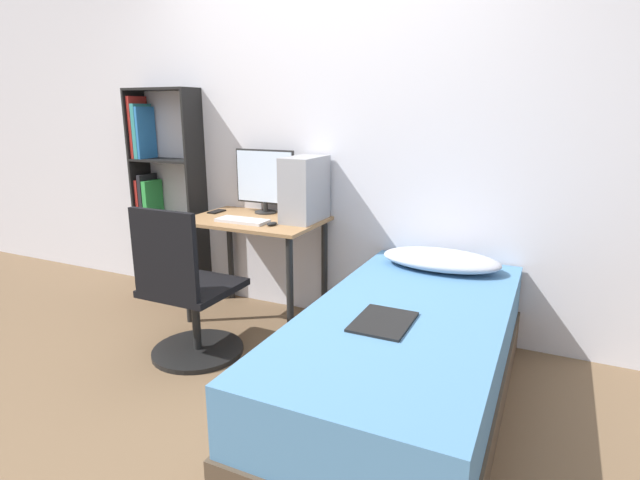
{
  "coord_description": "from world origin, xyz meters",
  "views": [
    {
      "loc": [
        1.47,
        -1.7,
        1.45
      ],
      "look_at": [
        0.32,
        0.72,
        0.75
      ],
      "focal_mm": 28.0,
      "sensor_mm": 36.0,
      "label": 1
    }
  ],
  "objects_px": {
    "bed": "(405,362)",
    "bookshelf": "(159,199)",
    "pc_tower": "(305,189)",
    "office_chair": "(188,303)",
    "monitor": "(265,179)",
    "keyboard": "(242,221)"
  },
  "relations": [
    {
      "from": "bed",
      "to": "bookshelf",
      "type": "bearing_deg",
      "value": 159.6
    },
    {
      "from": "pc_tower",
      "to": "office_chair",
      "type": "bearing_deg",
      "value": -116.43
    },
    {
      "from": "monitor",
      "to": "bed",
      "type": "bearing_deg",
      "value": -33.6
    },
    {
      "from": "monitor",
      "to": "pc_tower",
      "type": "relative_size",
      "value": 1.1
    },
    {
      "from": "monitor",
      "to": "pc_tower",
      "type": "distance_m",
      "value": 0.39
    },
    {
      "from": "office_chair",
      "to": "monitor",
      "type": "height_order",
      "value": "monitor"
    },
    {
      "from": "bookshelf",
      "to": "pc_tower",
      "type": "bearing_deg",
      "value": -3.85
    },
    {
      "from": "office_chair",
      "to": "keyboard",
      "type": "distance_m",
      "value": 0.67
    },
    {
      "from": "bed",
      "to": "monitor",
      "type": "bearing_deg",
      "value": 146.4
    },
    {
      "from": "pc_tower",
      "to": "bookshelf",
      "type": "bearing_deg",
      "value": 176.15
    },
    {
      "from": "office_chair",
      "to": "bed",
      "type": "bearing_deg",
      "value": 0.44
    },
    {
      "from": "bookshelf",
      "to": "pc_tower",
      "type": "xyz_separation_m",
      "value": [
        1.36,
        -0.09,
        0.18
      ]
    },
    {
      "from": "keyboard",
      "to": "pc_tower",
      "type": "distance_m",
      "value": 0.46
    },
    {
      "from": "monitor",
      "to": "pc_tower",
      "type": "height_order",
      "value": "monitor"
    },
    {
      "from": "keyboard",
      "to": "bed",
      "type": "bearing_deg",
      "value": -22.75
    },
    {
      "from": "keyboard",
      "to": "pc_tower",
      "type": "height_order",
      "value": "pc_tower"
    },
    {
      "from": "office_chair",
      "to": "monitor",
      "type": "bearing_deg",
      "value": 89.34
    },
    {
      "from": "bed",
      "to": "keyboard",
      "type": "height_order",
      "value": "keyboard"
    },
    {
      "from": "monitor",
      "to": "keyboard",
      "type": "distance_m",
      "value": 0.4
    },
    {
      "from": "bookshelf",
      "to": "bed",
      "type": "relative_size",
      "value": 0.83
    },
    {
      "from": "keyboard",
      "to": "pc_tower",
      "type": "relative_size",
      "value": 0.83
    },
    {
      "from": "office_chair",
      "to": "pc_tower",
      "type": "bearing_deg",
      "value": 63.57
    }
  ]
}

